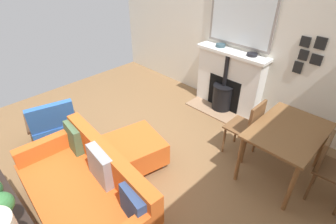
# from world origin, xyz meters

# --- Properties ---
(ground_plane) EXTENTS (4.80, 5.36, 0.01)m
(ground_plane) POSITION_xyz_m (0.00, 0.00, -0.00)
(ground_plane) COLOR olive
(wall_left) EXTENTS (0.12, 5.36, 2.80)m
(wall_left) POSITION_xyz_m (-2.40, 0.00, 1.40)
(wall_left) COLOR silver
(wall_left) RESTS_ON ground
(fireplace) EXTENTS (0.62, 1.29, 1.09)m
(fireplace) POSITION_xyz_m (-2.18, 0.26, 0.49)
(fireplace) COLOR #9E7A5B
(fireplace) RESTS_ON ground
(mirror_over_mantel) EXTENTS (0.04, 1.15, 0.96)m
(mirror_over_mantel) POSITION_xyz_m (-2.31, 0.26, 1.63)
(mirror_over_mantel) COLOR gray
(mantel_bowl_near) EXTENTS (0.16, 0.16, 0.05)m
(mantel_bowl_near) POSITION_xyz_m (-2.22, -0.00, 1.12)
(mantel_bowl_near) COLOR #334C56
(mantel_bowl_near) RESTS_ON fireplace
(mantel_bowl_far) EXTENTS (0.17, 0.17, 0.05)m
(mantel_bowl_far) POSITION_xyz_m (-2.22, 0.60, 1.11)
(mantel_bowl_far) COLOR black
(mantel_bowl_far) RESTS_ON fireplace
(sofa) EXTENTS (0.99, 1.78, 0.79)m
(sofa) POSITION_xyz_m (0.80, 0.50, 0.34)
(sofa) COLOR #B2B2B7
(sofa) RESTS_ON ground
(ottoman) EXTENTS (0.80, 0.81, 0.41)m
(ottoman) POSITION_xyz_m (-0.07, 0.25, 0.25)
(ottoman) COLOR #B2B2B7
(ottoman) RESTS_ON ground
(armchair_accent) EXTENTS (0.79, 0.72, 0.80)m
(armchair_accent) POSITION_xyz_m (0.52, -0.91, 0.44)
(armchair_accent) COLOR #4C3321
(armchair_accent) RESTS_ON ground
(dining_table) EXTENTS (1.07, 0.75, 0.73)m
(dining_table) POSITION_xyz_m (-1.28, 1.72, 0.63)
(dining_table) COLOR brown
(dining_table) RESTS_ON ground
(dining_chair_near_fireplace) EXTENTS (0.40, 0.40, 0.89)m
(dining_chair_near_fireplace) POSITION_xyz_m (-1.28, 1.21, 0.53)
(dining_chair_near_fireplace) COLOR brown
(dining_chair_near_fireplace) RESTS_ON ground
(dining_chair_by_back_wall) EXTENTS (0.43, 0.43, 0.85)m
(dining_chair_by_back_wall) POSITION_xyz_m (-1.27, 2.23, 0.51)
(dining_chair_by_back_wall) COLOR brown
(dining_chair_by_back_wall) RESTS_ON ground
(photo_gallery_row) EXTENTS (0.02, 0.34, 0.57)m
(photo_gallery_row) POSITION_xyz_m (-2.33, 1.38, 1.30)
(photo_gallery_row) COLOR black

